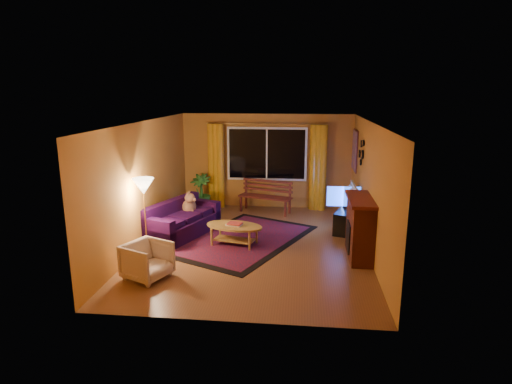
# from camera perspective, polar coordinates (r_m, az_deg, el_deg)

# --- Properties ---
(floor) EXTENTS (4.50, 6.00, 0.02)m
(floor) POSITION_cam_1_polar(r_m,az_deg,el_deg) (8.86, -0.21, -7.14)
(floor) COLOR brown
(floor) RESTS_ON ground
(ceiling) EXTENTS (4.50, 6.00, 0.02)m
(ceiling) POSITION_cam_1_polar(r_m,az_deg,el_deg) (8.31, -0.23, 9.35)
(ceiling) COLOR white
(ceiling) RESTS_ON ground
(wall_back) EXTENTS (4.50, 0.02, 2.50)m
(wall_back) POSITION_cam_1_polar(r_m,az_deg,el_deg) (11.44, 1.46, 4.13)
(wall_back) COLOR #BB7A2F
(wall_back) RESTS_ON ground
(wall_left) EXTENTS (0.02, 6.00, 2.50)m
(wall_left) POSITION_cam_1_polar(r_m,az_deg,el_deg) (9.02, -14.63, 1.15)
(wall_left) COLOR #BB7A2F
(wall_left) RESTS_ON ground
(wall_right) EXTENTS (0.02, 6.00, 2.50)m
(wall_right) POSITION_cam_1_polar(r_m,az_deg,el_deg) (8.55, 15.01, 0.46)
(wall_right) COLOR #BB7A2F
(wall_right) RESTS_ON ground
(window) EXTENTS (2.00, 0.02, 1.30)m
(window) POSITION_cam_1_polar(r_m,az_deg,el_deg) (11.34, 1.44, 5.07)
(window) COLOR black
(window) RESTS_ON wall_back
(curtain_rod) EXTENTS (3.20, 0.03, 0.03)m
(curtain_rod) POSITION_cam_1_polar(r_m,az_deg,el_deg) (11.21, 1.45, 9.09)
(curtain_rod) COLOR #BF8C3F
(curtain_rod) RESTS_ON wall_back
(curtain_left) EXTENTS (0.36, 0.36, 2.24)m
(curtain_left) POSITION_cam_1_polar(r_m,az_deg,el_deg) (11.52, -5.31, 3.49)
(curtain_left) COLOR orange
(curtain_left) RESTS_ON ground
(curtain_right) EXTENTS (0.36, 0.36, 2.24)m
(curtain_right) POSITION_cam_1_polar(r_m,az_deg,el_deg) (11.30, 8.25, 3.21)
(curtain_right) COLOR orange
(curtain_right) RESTS_ON ground
(bench) EXTENTS (1.43, 0.80, 0.41)m
(bench) POSITION_cam_1_polar(r_m,az_deg,el_deg) (11.08, 1.21, -1.71)
(bench) COLOR #4F1A15
(bench) RESTS_ON ground
(potted_plant) EXTENTS (0.64, 0.64, 0.96)m
(potted_plant) POSITION_cam_1_polar(r_m,az_deg,el_deg) (11.33, -7.42, -0.04)
(potted_plant) COLOR #235B1E
(potted_plant) RESTS_ON ground
(sofa) EXTENTS (1.42, 2.04, 0.76)m
(sofa) POSITION_cam_1_polar(r_m,az_deg,el_deg) (9.42, -9.81, -3.56)
(sofa) COLOR black
(sofa) RESTS_ON ground
(dog) EXTENTS (0.41, 0.53, 0.53)m
(dog) POSITION_cam_1_polar(r_m,az_deg,el_deg) (9.72, -8.91, -1.37)
(dog) COLOR #906045
(dog) RESTS_ON sofa
(armchair) EXTENTS (0.85, 0.87, 0.69)m
(armchair) POSITION_cam_1_polar(r_m,az_deg,el_deg) (7.48, -14.30, -8.64)
(armchair) COLOR beige
(armchair) RESTS_ON ground
(floor_lamp) EXTENTS (0.31, 0.31, 1.51)m
(floor_lamp) POSITION_cam_1_polar(r_m,az_deg,el_deg) (8.38, -14.55, -3.29)
(floor_lamp) COLOR #BF8C3F
(floor_lamp) RESTS_ON ground
(rug) EXTENTS (3.23, 3.80, 0.02)m
(rug) POSITION_cam_1_polar(r_m,az_deg,el_deg) (9.15, -1.74, -6.31)
(rug) COLOR maroon
(rug) RESTS_ON ground
(coffee_table) EXTENTS (1.42, 1.42, 0.43)m
(coffee_table) POSITION_cam_1_polar(r_m,az_deg,el_deg) (8.79, -2.91, -5.76)
(coffee_table) COLOR #A97D36
(coffee_table) RESTS_ON ground
(tv_console) EXTENTS (0.75, 1.25, 0.49)m
(tv_console) POSITION_cam_1_polar(r_m,az_deg,el_deg) (9.93, 12.15, -3.57)
(tv_console) COLOR black
(tv_console) RESTS_ON ground
(television) EXTENTS (0.13, 0.98, 0.57)m
(television) POSITION_cam_1_polar(r_m,az_deg,el_deg) (9.79, 12.30, -0.60)
(television) COLOR black
(television) RESTS_ON tv_console
(fireplace) EXTENTS (0.40, 1.20, 1.10)m
(fireplace) POSITION_cam_1_polar(r_m,az_deg,el_deg) (8.32, 13.69, -4.83)
(fireplace) COLOR maroon
(fireplace) RESTS_ON ground
(mirror_cluster) EXTENTS (0.06, 0.60, 0.56)m
(mirror_cluster) POSITION_cam_1_polar(r_m,az_deg,el_deg) (9.71, 13.79, 5.35)
(mirror_cluster) COLOR black
(mirror_cluster) RESTS_ON wall_right
(painting) EXTENTS (0.04, 0.76, 0.96)m
(painting) POSITION_cam_1_polar(r_m,az_deg,el_deg) (10.86, 13.03, 5.42)
(painting) COLOR #D4642F
(painting) RESTS_ON wall_right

